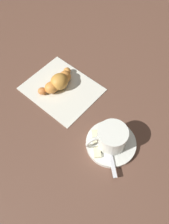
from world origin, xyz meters
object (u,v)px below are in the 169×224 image
(croissant, at_px, (58,82))
(napkin, at_px, (62,89))
(espresso_cup, at_px, (111,137))
(sugar_packet, at_px, (96,143))
(teaspoon, at_px, (108,144))
(saucer, at_px, (111,143))

(croissant, bearing_deg, napkin, 0.50)
(espresso_cup, bearing_deg, napkin, 177.17)
(sugar_packet, bearing_deg, croissant, -155.48)
(napkin, bearing_deg, espresso_cup, -2.83)
(teaspoon, relative_size, croissant, 0.86)
(teaspoon, xyz_separation_m, napkin, (-0.21, 0.02, -0.01))
(saucer, relative_size, sugar_packet, 1.71)
(espresso_cup, xyz_separation_m, sugar_packet, (-0.02, -0.03, -0.02))
(teaspoon, height_order, napkin, teaspoon)
(espresso_cup, distance_m, croissant, 0.22)
(sugar_packet, distance_m, croissant, 0.21)
(sugar_packet, xyz_separation_m, napkin, (-0.19, 0.04, -0.01))
(saucer, distance_m, croissant, 0.22)
(napkin, distance_m, croissant, 0.02)
(saucer, distance_m, napkin, 0.21)
(espresso_cup, distance_m, sugar_packet, 0.04)
(teaspoon, relative_size, napkin, 0.56)
(espresso_cup, bearing_deg, croissant, 177.34)
(saucer, bearing_deg, espresso_cup, -132.02)
(saucer, bearing_deg, sugar_packet, -122.29)
(teaspoon, bearing_deg, espresso_cup, 102.01)
(teaspoon, relative_size, sugar_packet, 1.54)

